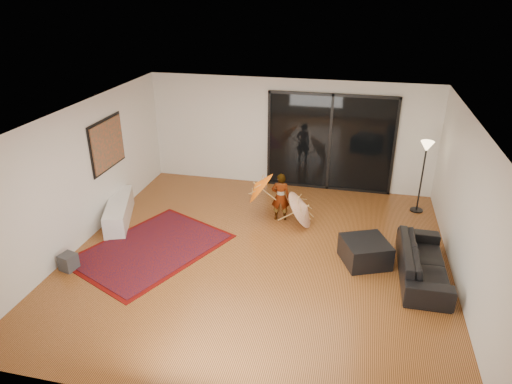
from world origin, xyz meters
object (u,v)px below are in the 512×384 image
(media_console, at_px, (119,211))
(ottoman, at_px, (365,252))
(child, at_px, (281,197))
(sofa, at_px, (423,262))

(media_console, bearing_deg, ottoman, -25.80)
(ottoman, distance_m, child, 2.27)
(media_console, xyz_separation_m, sofa, (6.20, -0.70, 0.05))
(ottoman, xyz_separation_m, child, (-1.82, 1.32, 0.32))
(sofa, bearing_deg, child, 60.67)
(sofa, bearing_deg, ottoman, 76.48)
(media_console, xyz_separation_m, child, (3.39, 0.85, 0.30))
(sofa, distance_m, ottoman, 1.02)
(child, bearing_deg, sofa, 144.44)
(media_console, distance_m, ottoman, 5.23)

